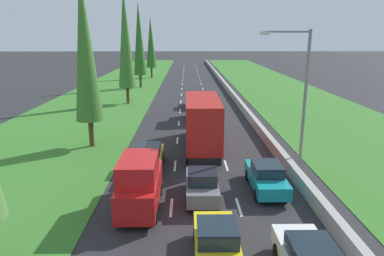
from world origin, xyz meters
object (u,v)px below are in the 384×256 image
(red_van_left_lane, at_px, (140,183))
(red_sedan_centre_lane, at_px, (194,101))
(poplar_tree_third, at_px, (125,38))
(poplar_tree_fifth, at_px, (151,43))
(grey_hatchback_centre_lane, at_px, (202,185))
(yellow_hatchback_left_lane, at_px, (150,156))
(red_box_truck_centre_lane, at_px, (202,122))
(poplar_tree_fourth, at_px, (139,39))
(street_light_mast, at_px, (300,90))
(teal_sedan_right_lane, at_px, (266,177))
(silver_van_centre_lane, at_px, (195,107))
(yellow_hatchback_centre_lane, at_px, (216,242))
(poplar_tree_second, at_px, (85,48))

(red_van_left_lane, xyz_separation_m, red_sedan_centre_lane, (3.23, 26.47, -0.59))
(poplar_tree_third, relative_size, poplar_tree_fifth, 1.16)
(grey_hatchback_centre_lane, height_order, yellow_hatchback_left_lane, same)
(red_box_truck_centre_lane, bearing_deg, poplar_tree_third, 114.66)
(red_van_left_lane, relative_size, poplar_tree_fourth, 0.35)
(red_van_left_lane, distance_m, poplar_tree_fifth, 58.94)
(street_light_mast, bearing_deg, red_box_truck_centre_lane, 147.35)
(red_van_left_lane, relative_size, poplar_tree_third, 0.34)
(red_box_truck_centre_lane, distance_m, poplar_tree_fifth, 49.82)
(teal_sedan_right_lane, relative_size, red_box_truck_centre_lane, 0.48)
(silver_van_centre_lane, bearing_deg, poplar_tree_fifth, 102.02)
(poplar_tree_third, distance_m, street_light_mast, 27.83)
(red_box_truck_centre_lane, height_order, poplar_tree_fifth, poplar_tree_fifth)
(grey_hatchback_centre_lane, height_order, poplar_tree_fifth, poplar_tree_fifth)
(yellow_hatchback_centre_lane, xyz_separation_m, poplar_tree_third, (-8.85, 33.34, 7.47))
(yellow_hatchback_centre_lane, xyz_separation_m, red_box_truck_centre_lane, (0.03, 13.99, 1.35))
(teal_sedan_right_lane, xyz_separation_m, yellow_hatchback_left_lane, (-7.03, 3.56, 0.02))
(teal_sedan_right_lane, relative_size, red_sedan_centre_lane, 1.00)
(silver_van_centre_lane, relative_size, poplar_tree_third, 0.34)
(yellow_hatchback_centre_lane, height_order, silver_van_centre_lane, silver_van_centre_lane)
(teal_sedan_right_lane, xyz_separation_m, poplar_tree_third, (-12.25, 26.81, 7.50))
(yellow_hatchback_centre_lane, distance_m, silver_van_centre_lane, 23.74)
(yellow_hatchback_centre_lane, distance_m, poplar_tree_second, 18.60)
(yellow_hatchback_left_lane, relative_size, poplar_tree_second, 0.29)
(grey_hatchback_centre_lane, bearing_deg, poplar_tree_fourth, 101.55)
(red_sedan_centre_lane, bearing_deg, yellow_hatchback_left_lane, -99.14)
(yellow_hatchback_centre_lane, xyz_separation_m, silver_van_centre_lane, (-0.29, 23.73, 0.56))
(poplar_tree_third, xyz_separation_m, street_light_mast, (14.98, -23.25, -3.08))
(red_box_truck_centre_lane, xyz_separation_m, silver_van_centre_lane, (-0.32, 9.74, -0.78))
(teal_sedan_right_lane, bearing_deg, yellow_hatchback_centre_lane, -117.51)
(yellow_hatchback_centre_lane, relative_size, yellow_hatchback_left_lane, 1.00)
(red_van_left_lane, distance_m, yellow_hatchback_left_lane, 5.75)
(red_box_truck_centre_lane, height_order, red_sedan_centre_lane, red_box_truck_centre_lane)
(grey_hatchback_centre_lane, xyz_separation_m, red_box_truck_centre_lane, (0.37, 8.58, 1.35))
(red_sedan_centre_lane, height_order, poplar_tree_fourth, poplar_tree_fourth)
(poplar_tree_second, bearing_deg, poplar_tree_third, 90.32)
(yellow_hatchback_left_lane, relative_size, red_sedan_centre_lane, 0.87)
(yellow_hatchback_left_lane, height_order, silver_van_centre_lane, silver_van_centre_lane)
(red_sedan_centre_lane, height_order, poplar_tree_second, poplar_tree_second)
(grey_hatchback_centre_lane, distance_m, poplar_tree_fourth, 44.31)
(red_van_left_lane, relative_size, yellow_hatchback_left_lane, 1.26)
(poplar_tree_fifth, bearing_deg, red_van_left_lane, -85.03)
(poplar_tree_third, bearing_deg, street_light_mast, -57.21)
(yellow_hatchback_left_lane, distance_m, red_sedan_centre_lane, 21.02)
(red_van_left_lane, height_order, poplar_tree_fifth, poplar_tree_fifth)
(red_van_left_lane, xyz_separation_m, yellow_hatchback_centre_lane, (3.52, -4.37, -0.56))
(teal_sedan_right_lane, xyz_separation_m, poplar_tree_fifth, (-12.00, 56.26, 6.49))
(grey_hatchback_centre_lane, height_order, red_sedan_centre_lane, grey_hatchback_centre_lane)
(poplar_tree_second, height_order, poplar_tree_fifth, poplar_tree_second)
(yellow_hatchback_left_lane, bearing_deg, street_light_mast, -0.02)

